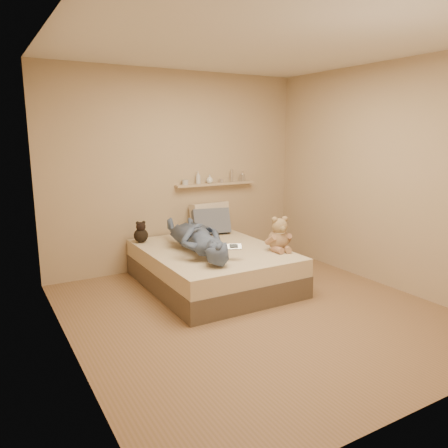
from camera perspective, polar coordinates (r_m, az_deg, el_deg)
room at (r=4.25m, az=4.40°, el=5.05°), size 3.80×3.80×3.80m
bed at (r=5.26m, az=-1.53°, el=-5.61°), size 1.50×1.90×0.45m
game_console at (r=4.69m, az=1.27°, el=-2.99°), size 0.18×0.13×0.06m
teddy_bear at (r=5.11m, az=7.21°, el=-1.63°), size 0.33×0.33×0.41m
dark_plush at (r=5.56m, az=-10.80°, el=-1.19°), size 0.18×0.18×0.28m
pillow_cream at (r=6.06m, az=-1.84°, el=0.87°), size 0.56×0.25×0.42m
pillow_grey at (r=5.91m, az=-1.69°, el=0.31°), size 0.54×0.35×0.37m
person at (r=5.02m, az=-3.54°, el=-1.72°), size 0.74×1.53×0.35m
wall_shelf at (r=6.12m, az=-1.11°, el=5.25°), size 1.20×0.12×0.03m
shelf_bottles at (r=6.08m, az=-1.60°, el=5.96°), size 0.98×0.11×0.18m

